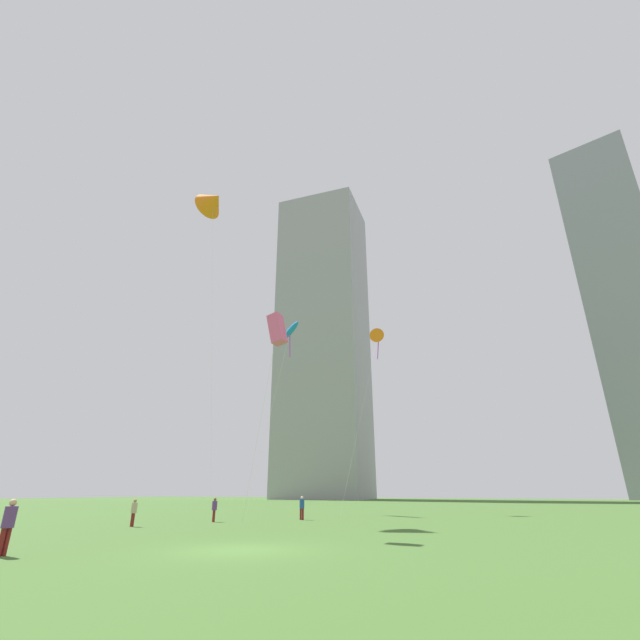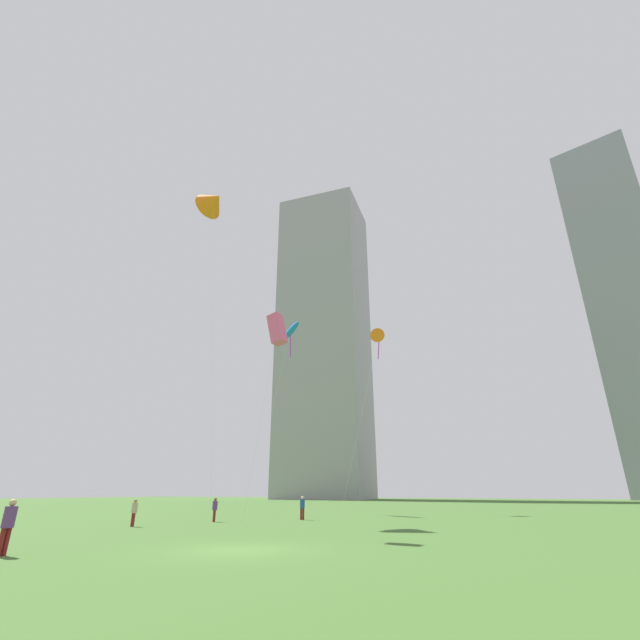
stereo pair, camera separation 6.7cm
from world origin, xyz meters
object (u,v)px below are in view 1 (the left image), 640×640
(person_standing_2, at_px, (302,506))
(person_standing_3, at_px, (214,508))
(kite_flying_0, at_px, (277,329))
(kite_flying_2, at_px, (377,337))
(distant_highrise_0, at_px, (630,308))
(person_standing_0, at_px, (134,511))
(kite_flying_3, at_px, (290,331))
(person_standing_1, at_px, (8,523))
(kite_flying_1, at_px, (213,201))
(distant_highrise_1, at_px, (324,338))

(person_standing_2, height_order, person_standing_3, person_standing_2)
(kite_flying_0, height_order, kite_flying_2, kite_flying_2)
(person_standing_3, height_order, distant_highrise_0, distant_highrise_0)
(person_standing_0, height_order, kite_flying_2, kite_flying_2)
(kite_flying_0, bearing_deg, kite_flying_3, 117.99)
(person_standing_0, relative_size, person_standing_3, 0.99)
(person_standing_1, bearing_deg, kite_flying_1, 26.57)
(person_standing_1, relative_size, kite_flying_3, 0.09)
(kite_flying_0, bearing_deg, kite_flying_1, 147.41)
(person_standing_1, relative_size, kite_flying_2, 0.09)
(distant_highrise_0, xyz_separation_m, distant_highrise_1, (-87.23, -27.33, -4.88))
(person_standing_1, distance_m, person_standing_2, 22.04)
(kite_flying_2, bearing_deg, person_standing_1, -91.82)
(distant_highrise_1, bearing_deg, kite_flying_2, -66.59)
(person_standing_0, distance_m, distant_highrise_1, 114.04)
(person_standing_0, height_order, person_standing_3, person_standing_3)
(kite_flying_2, height_order, kite_flying_3, kite_flying_3)
(person_standing_2, bearing_deg, kite_flying_3, 97.91)
(kite_flying_3, bearing_deg, kite_flying_0, -62.01)
(kite_flying_1, bearing_deg, kite_flying_3, 79.39)
(distant_highrise_0, height_order, distant_highrise_1, distant_highrise_0)
(kite_flying_1, distance_m, distant_highrise_1, 96.46)
(kite_flying_0, distance_m, distant_highrise_0, 140.20)
(kite_flying_1, bearing_deg, distant_highrise_1, 108.07)
(person_standing_0, bearing_deg, person_standing_1, 135.71)
(kite_flying_2, relative_size, distant_highrise_1, 0.21)
(kite_flying_3, distance_m, distant_highrise_1, 88.19)
(kite_flying_1, distance_m, distant_highrise_0, 132.84)
(person_standing_1, xyz_separation_m, person_standing_3, (-4.85, 17.12, -0.10))
(distant_highrise_1, bearing_deg, distant_highrise_0, 11.24)
(distant_highrise_0, bearing_deg, person_standing_0, -98.93)
(person_standing_2, xyz_separation_m, kite_flying_2, (1.63, 15.70, 18.35))
(person_standing_0, relative_size, person_standing_2, 0.94)
(person_standing_1, relative_size, kite_flying_1, 0.05)
(kite_flying_0, bearing_deg, person_standing_2, 110.13)
(person_standing_0, distance_m, person_standing_3, 5.94)
(kite_flying_2, bearing_deg, kite_flying_0, -84.71)
(distant_highrise_1, bearing_deg, kite_flying_0, -72.49)
(person_standing_3, bearing_deg, person_standing_0, 110.21)
(kite_flying_0, height_order, kite_flying_1, kite_flying_1)
(person_standing_1, bearing_deg, person_standing_3, 14.74)
(person_standing_3, distance_m, kite_flying_3, 24.58)
(person_standing_0, xyz_separation_m, kite_flying_2, (7.71, 26.33, 18.41))
(person_standing_1, height_order, person_standing_2, person_standing_1)
(kite_flying_0, xyz_separation_m, distant_highrise_0, (43.75, 126.55, 41.55))
(person_standing_1, xyz_separation_m, distant_highrise_1, (-39.78, 109.98, 46.61))
(person_standing_1, xyz_separation_m, kite_flying_1, (-10.33, 19.73, 29.51))
(person_standing_3, xyz_separation_m, kite_flying_0, (8.55, -6.36, 10.03))
(person_standing_1, distance_m, distant_highrise_1, 125.90)
(kite_flying_1, distance_m, kite_flying_3, 16.97)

